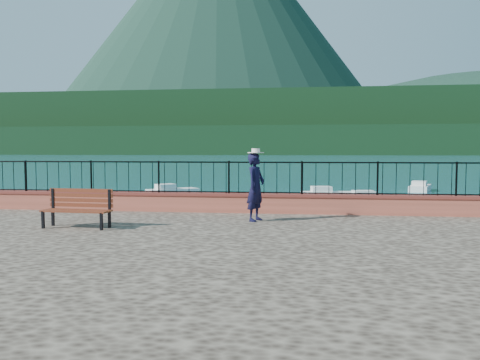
% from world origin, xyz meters
% --- Properties ---
extents(ground, '(2000.00, 2000.00, 0.00)m').
position_xyz_m(ground, '(0.00, 0.00, 0.00)').
color(ground, '#19596B').
rests_on(ground, ground).
extents(parapet, '(28.00, 0.46, 0.58)m').
position_xyz_m(parapet, '(0.00, 3.70, 1.49)').
color(parapet, '#CB5E49').
rests_on(parapet, promenade).
extents(railing, '(27.00, 0.05, 0.95)m').
position_xyz_m(railing, '(0.00, 3.70, 2.25)').
color(railing, black).
rests_on(railing, parapet).
extents(dock, '(2.00, 16.00, 0.30)m').
position_xyz_m(dock, '(-2.00, 12.00, 0.15)').
color(dock, '#2D231C').
rests_on(dock, ground).
extents(far_forest, '(900.00, 60.00, 18.00)m').
position_xyz_m(far_forest, '(0.00, 300.00, 9.00)').
color(far_forest, black).
rests_on(far_forest, ground).
extents(foothills, '(900.00, 120.00, 44.00)m').
position_xyz_m(foothills, '(0.00, 360.00, 22.00)').
color(foothills, black).
rests_on(foothills, ground).
extents(volcano, '(560.00, 560.00, 380.00)m').
position_xyz_m(volcano, '(-120.00, 700.00, 190.00)').
color(volcano, '#142D23').
rests_on(volcano, ground).
extents(park_bench, '(1.72, 0.66, 0.94)m').
position_xyz_m(park_bench, '(-3.56, 0.42, 1.49)').
color(park_bench, black).
rests_on(park_bench, promenade).
extents(person, '(0.64, 0.78, 1.82)m').
position_xyz_m(person, '(0.67, 2.05, 2.11)').
color(person, black).
rests_on(person, promenade).
extents(hat, '(0.44, 0.44, 0.12)m').
position_xyz_m(hat, '(0.67, 2.05, 3.08)').
color(hat, white).
rests_on(hat, person).
extents(boat_0, '(4.01, 2.28, 0.80)m').
position_xyz_m(boat_0, '(-2.65, 10.98, 0.40)').
color(boat_0, silver).
rests_on(boat_0, ground).
extents(boat_1, '(3.96, 3.58, 0.80)m').
position_xyz_m(boat_1, '(4.93, 14.33, 0.40)').
color(boat_1, silver).
rests_on(boat_1, ground).
extents(boat_2, '(3.43, 1.75, 0.80)m').
position_xyz_m(boat_2, '(6.00, 17.06, 0.40)').
color(boat_2, silver).
rests_on(boat_2, ground).
extents(boat_3, '(3.53, 3.25, 0.80)m').
position_xyz_m(boat_3, '(-6.82, 21.03, 0.40)').
color(boat_3, silver).
rests_on(boat_3, ground).
extents(boat_4, '(3.69, 1.77, 0.80)m').
position_xyz_m(boat_4, '(3.80, 19.95, 0.40)').
color(boat_4, silver).
rests_on(boat_4, ground).
extents(boat_5, '(2.39, 3.60, 0.80)m').
position_xyz_m(boat_5, '(11.02, 26.54, 0.40)').
color(boat_5, silver).
rests_on(boat_5, ground).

